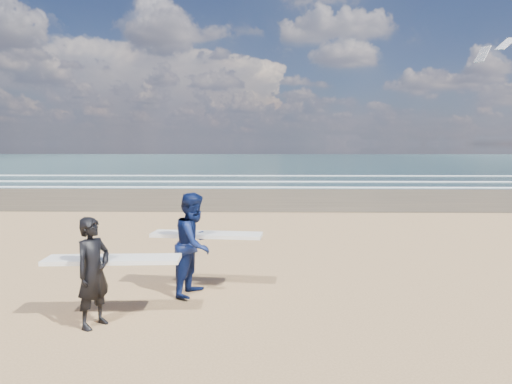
{
  "coord_description": "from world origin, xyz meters",
  "views": [
    {
      "loc": [
        2.3,
        -7.19,
        2.9
      ],
      "look_at": [
        2.04,
        6.0,
        1.51
      ],
      "focal_mm": 32.0,
      "sensor_mm": 36.0,
      "label": 1
    }
  ],
  "objects": [
    {
      "name": "ocean",
      "position": [
        20.0,
        72.0,
        0.01
      ],
      "size": [
        220.0,
        100.0,
        0.02
      ],
      "primitive_type": "cube",
      "color": "#1A3639",
      "rests_on": "ground"
    },
    {
      "name": "foam_breakers",
      "position": [
        20.0,
        28.1,
        0.05
      ],
      "size": [
        220.0,
        11.7,
        0.05
      ],
      "color": "white",
      "rests_on": "ground"
    },
    {
      "name": "surfer_near",
      "position": [
        -0.38,
        -0.17,
        0.9
      ],
      "size": [
        2.23,
        1.06,
        1.76
      ],
      "color": "black",
      "rests_on": "ground"
    },
    {
      "name": "surfer_far",
      "position": [
        0.95,
        1.41,
        0.99
      ],
      "size": [
        2.24,
        1.29,
        1.98
      ],
      "color": "#0B1742",
      "rests_on": "ground"
    }
  ]
}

